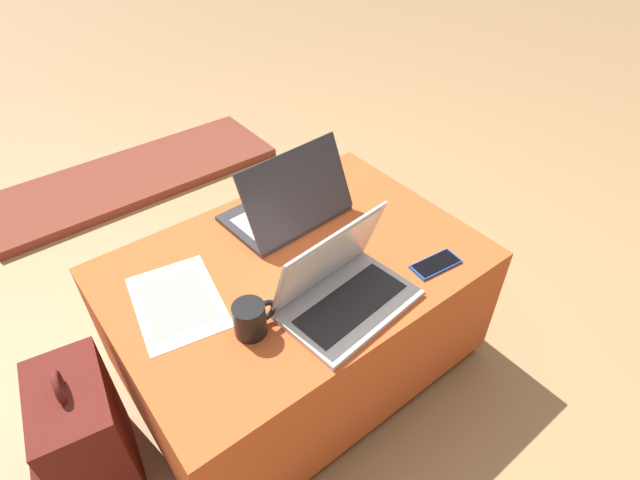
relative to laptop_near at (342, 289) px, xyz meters
name	(u,v)px	position (x,y,z in m)	size (l,w,h in m)	color
ground_plane	(299,359)	(0.00, 0.20, -0.51)	(14.00, 14.00, 0.00)	tan
ottoman	(297,315)	(0.00, 0.20, -0.28)	(1.04, 0.73, 0.46)	maroon
laptop_near	(342,289)	(0.00, 0.00, 0.00)	(0.36, 0.26, 0.23)	silver
laptop_far	(289,205)	(0.10, 0.38, 0.00)	(0.38, 0.27, 0.24)	#333338
cell_phone	(436,264)	(0.30, -0.06, -0.04)	(0.15, 0.08, 0.01)	#1E4C9E
backpack	(84,439)	(-0.67, 0.23, -0.32)	(0.27, 0.31, 0.46)	#5B1E19
paper_sheet	(177,302)	(-0.34, 0.26, -0.05)	(0.26, 0.33, 0.00)	silver
coffee_mug	(251,319)	(-0.24, 0.06, 0.00)	(0.12, 0.08, 0.09)	black
fireplace_hearth	(136,176)	(0.00, 1.62, -0.49)	(1.40, 0.50, 0.04)	brown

